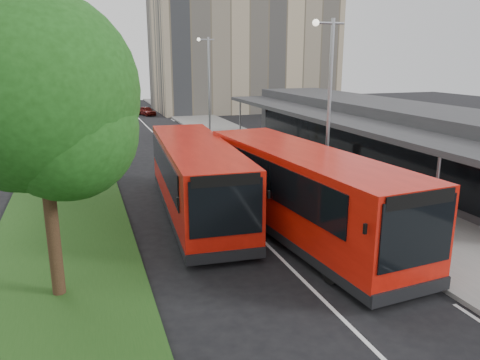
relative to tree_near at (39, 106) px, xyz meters
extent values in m
plane|color=black|center=(7.01, 2.95, -5.37)|extent=(120.00, 120.00, 0.00)
cube|color=slate|center=(13.01, 22.95, -5.29)|extent=(5.00, 80.00, 0.15)
cube|color=#1F4415|center=(0.01, 22.95, -5.32)|extent=(5.00, 80.00, 0.10)
cube|color=silver|center=(7.01, 17.95, -5.36)|extent=(0.12, 70.00, 0.01)
cube|color=silver|center=(10.31, 0.95, -5.36)|extent=(0.12, 2.00, 0.01)
cube|color=silver|center=(10.31, 6.95, -5.36)|extent=(0.12, 2.00, 0.01)
cube|color=silver|center=(10.31, 12.95, -5.36)|extent=(0.12, 2.00, 0.01)
cube|color=silver|center=(10.31, 18.95, -5.36)|extent=(0.12, 2.00, 0.01)
cube|color=silver|center=(10.31, 24.95, -5.36)|extent=(0.12, 2.00, 0.01)
cube|color=silver|center=(10.31, 30.95, -5.36)|extent=(0.12, 2.00, 0.01)
cube|color=silver|center=(10.31, 36.95, -5.36)|extent=(0.12, 2.00, 0.01)
cube|color=silver|center=(10.31, 42.95, -5.36)|extent=(0.12, 2.00, 0.01)
cube|color=silver|center=(10.31, 48.95, -5.36)|extent=(0.12, 2.00, 0.01)
cube|color=tan|center=(21.01, 44.95, 3.63)|extent=(22.00, 12.00, 18.00)
cube|color=#2D2D30|center=(18.01, 10.95, -3.37)|extent=(5.00, 26.00, 4.00)
cube|color=black|center=(15.49, 10.95, -3.77)|extent=(0.06, 24.00, 2.20)
cube|color=#2D2D30|center=(14.21, 10.95, -2.07)|extent=(2.80, 26.00, 0.25)
cylinder|color=#93949B|center=(12.91, -0.05, -3.72)|extent=(0.12, 0.12, 3.30)
cylinder|color=#93949B|center=(12.91, 21.95, -3.72)|extent=(0.12, 0.12, 3.30)
cylinder|color=#301F13|center=(0.01, -0.05, -3.34)|extent=(0.36, 0.36, 4.07)
sphere|color=#194713|center=(0.01, -0.05, 0.36)|extent=(5.17, 5.17, 5.17)
sphere|color=#194713|center=(0.61, -0.45, -0.57)|extent=(3.70, 3.70, 3.70)
sphere|color=#194713|center=(-0.49, 0.45, -0.29)|extent=(4.07, 4.07, 4.07)
cylinder|color=#301F13|center=(0.01, 11.95, -3.33)|extent=(0.36, 0.36, 4.08)
sphere|color=#194713|center=(0.01, 11.95, 0.38)|extent=(5.20, 5.20, 5.20)
sphere|color=#194713|center=(0.61, 11.55, -0.54)|extent=(3.71, 3.71, 3.71)
sphere|color=#194713|center=(-0.49, 12.45, -0.27)|extent=(4.08, 4.08, 4.08)
cylinder|color=#301F13|center=(0.01, 23.95, -3.63)|extent=(0.36, 0.36, 3.47)
sphere|color=#194713|center=(0.01, 23.95, -0.48)|extent=(4.42, 4.42, 4.42)
sphere|color=#194713|center=(0.61, 23.55, -1.26)|extent=(3.16, 3.16, 3.16)
sphere|color=#194713|center=(-0.49, 24.45, -1.03)|extent=(3.47, 3.47, 3.47)
cylinder|color=#93949B|center=(11.21, 4.95, -1.22)|extent=(0.16, 0.16, 8.00)
cylinder|color=#93949B|center=(11.01, 4.95, 2.58)|extent=(1.40, 0.10, 0.10)
sphere|color=silver|center=(10.41, 4.95, 2.58)|extent=(0.28, 0.28, 0.28)
cylinder|color=#93949B|center=(11.21, 24.95, -1.22)|extent=(0.16, 0.16, 8.00)
cylinder|color=#93949B|center=(11.01, 24.95, 2.58)|extent=(1.40, 0.10, 0.10)
sphere|color=silver|center=(10.41, 24.95, 2.58)|extent=(0.28, 0.28, 0.28)
cube|color=red|center=(8.58, 1.99, -3.54)|extent=(3.74, 11.68, 2.90)
cube|color=black|center=(8.58, 1.99, -4.95)|extent=(3.76, 11.70, 0.33)
cube|color=black|center=(9.09, -3.75, -3.24)|extent=(2.46, 0.27, 1.91)
cube|color=black|center=(8.07, 7.73, -3.07)|extent=(2.40, 0.26, 1.42)
cube|color=black|center=(7.17, 2.19, -3.02)|extent=(0.92, 9.81, 1.31)
cube|color=black|center=(9.93, 2.44, -3.02)|extent=(0.92, 9.81, 1.31)
cube|color=black|center=(9.09, -3.76, -4.93)|extent=(2.73, 0.32, 0.38)
cube|color=black|center=(9.09, -3.76, -2.31)|extent=(2.29, 0.24, 0.38)
cube|color=black|center=(7.55, -3.65, -2.96)|extent=(0.09, 0.09, 0.27)
cube|color=black|center=(10.60, -3.37, -2.96)|extent=(0.09, 0.09, 0.27)
cylinder|color=black|center=(7.77, -1.82, -4.88)|extent=(0.41, 1.01, 0.98)
cylinder|color=black|center=(10.06, -1.61, -4.88)|extent=(0.41, 1.01, 0.98)
cylinder|color=black|center=(7.11, 5.59, -4.88)|extent=(0.41, 1.01, 0.98)
cylinder|color=black|center=(9.40, 5.80, -4.88)|extent=(0.41, 1.01, 0.98)
cube|color=red|center=(5.41, 5.64, -3.62)|extent=(3.34, 11.14, 2.78)
cube|color=black|center=(5.41, 5.64, -4.97)|extent=(3.36, 11.17, 0.31)
cube|color=black|center=(5.05, 0.14, -3.33)|extent=(2.35, 0.20, 1.83)
cube|color=black|center=(5.78, 11.15, -3.17)|extent=(2.30, 0.20, 1.36)
cube|color=black|center=(4.11, 6.04, -3.12)|extent=(0.67, 9.41, 1.26)
cube|color=black|center=(6.76, 5.87, -3.12)|extent=(0.67, 9.41, 1.26)
cube|color=black|center=(5.05, 0.13, -4.95)|extent=(2.62, 0.25, 0.37)
cube|color=black|center=(5.05, 0.13, -2.44)|extent=(2.20, 0.18, 0.37)
cube|color=black|center=(3.60, 0.46, -3.07)|extent=(0.09, 0.09, 0.26)
cube|color=black|center=(6.53, 0.27, -3.07)|extent=(0.09, 0.09, 0.26)
cylinder|color=black|center=(4.08, 2.16, -4.90)|extent=(0.38, 0.96, 0.94)
cylinder|color=black|center=(6.28, 2.02, -4.90)|extent=(0.38, 0.96, 0.94)
cylinder|color=black|center=(4.55, 9.27, -4.90)|extent=(0.38, 0.96, 0.94)
cylinder|color=black|center=(6.74, 9.12, -4.90)|extent=(0.38, 0.96, 0.94)
cylinder|color=#351F16|center=(12.80, 13.25, -4.76)|extent=(0.68, 0.68, 0.92)
cylinder|color=#FFAE0D|center=(11.93, 20.55, -4.72)|extent=(0.19, 0.19, 1.00)
imported|color=#62110E|center=(8.25, 42.14, -4.85)|extent=(2.14, 3.26, 1.03)
imported|color=navy|center=(5.79, 47.01, -4.83)|extent=(1.79, 3.45, 1.08)
camera|label=1|loc=(1.02, -13.10, 1.22)|focal=35.00mm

